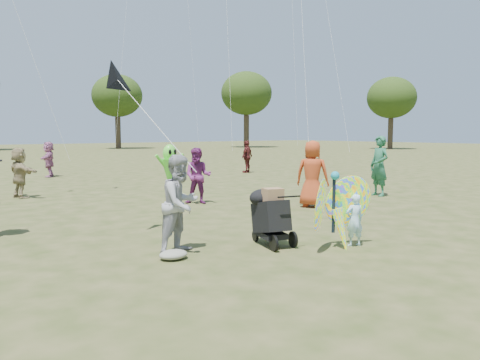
% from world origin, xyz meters
% --- Properties ---
extents(ground, '(160.00, 160.00, 0.00)m').
position_xyz_m(ground, '(0.00, 0.00, 0.00)').
color(ground, '#51592B').
rests_on(ground, ground).
extents(child_girl, '(0.41, 0.34, 0.98)m').
position_xyz_m(child_girl, '(0.64, -0.89, 0.49)').
color(child_girl, '#B1E2FB').
rests_on(child_girl, ground).
extents(adult_man, '(1.01, 0.89, 1.73)m').
position_xyz_m(adult_man, '(-2.14, 0.71, 0.87)').
color(adult_man, '#98989D').
rests_on(adult_man, ground).
extents(grey_bag, '(0.49, 0.40, 0.16)m').
position_xyz_m(grey_bag, '(-2.48, 0.39, 0.08)').
color(grey_bag, gray).
rests_on(grey_bag, ground).
extents(crowd_a, '(1.00, 1.10, 1.89)m').
position_xyz_m(crowd_a, '(3.37, 2.76, 0.94)').
color(crowd_a, '#AD3E1B').
rests_on(crowd_a, ground).
extents(crowd_d, '(0.77, 1.58, 1.63)m').
position_xyz_m(crowd_d, '(-2.71, 9.84, 0.82)').
color(crowd_d, '#95825B').
rests_on(crowd_d, ground).
extents(crowd_e, '(1.02, 1.01, 1.66)m').
position_xyz_m(crowd_e, '(1.15, 5.25, 0.83)').
color(crowd_e, '#6D2462').
rests_on(crowd_e, ground).
extents(crowd_f, '(0.61, 0.81, 2.00)m').
position_xyz_m(crowd_f, '(6.83, 3.01, 1.00)').
color(crowd_f, '#235E41').
rests_on(crowd_f, ground).
extents(crowd_h, '(1.07, 0.78, 1.68)m').
position_xyz_m(crowd_h, '(8.94, 12.64, 0.84)').
color(crowd_h, '#541D1C').
rests_on(crowd_h, ground).
extents(crowd_j, '(1.10, 1.62, 1.68)m').
position_xyz_m(crowd_j, '(0.12, 16.64, 0.84)').
color(crowd_j, '#A25C88').
rests_on(crowd_j, ground).
extents(jogging_stroller, '(0.68, 1.12, 1.09)m').
position_xyz_m(jogging_stroller, '(-0.57, 0.13, 0.61)').
color(jogging_stroller, black).
rests_on(jogging_stroller, ground).
extents(butterfly_kite, '(1.74, 0.75, 1.62)m').
position_xyz_m(butterfly_kite, '(0.24, -0.80, 0.69)').
color(butterfly_kite, '#F02639').
rests_on(butterfly_kite, ground).
extents(delta_kite_rig, '(1.18, 2.04, 2.17)m').
position_xyz_m(delta_kite_rig, '(-2.46, 2.52, 3.14)').
color(delta_kite_rig, black).
rests_on(delta_kite_rig, ground).
extents(alien_kite, '(1.12, 0.69, 1.74)m').
position_xyz_m(alien_kite, '(0.99, 6.64, 0.97)').
color(alien_kite, '#57E135').
rests_on(alien_kite, ground).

